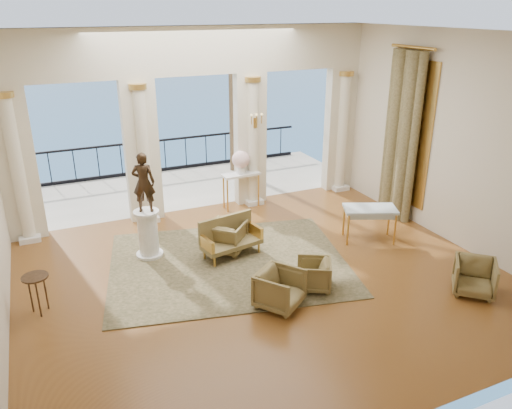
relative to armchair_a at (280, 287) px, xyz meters
name	(u,v)px	position (x,y,z in m)	size (l,w,h in m)	color
floor	(264,278)	(0.16, 1.00, -0.37)	(9.00, 9.00, 0.00)	#48250E
room_walls	(295,148)	(0.16, -0.12, 2.51)	(9.00, 9.00, 9.00)	beige
arcade	(197,110)	(0.16, 4.82, 2.21)	(9.00, 0.56, 4.50)	beige
terrace	(180,187)	(0.16, 6.80, -0.42)	(10.00, 3.60, 0.10)	#A8A28D
balustrade	(165,158)	(0.16, 8.40, 0.04)	(9.00, 0.06, 1.03)	black
palm_tree	(231,36)	(2.16, 7.60, 3.72)	(2.00, 2.00, 4.50)	#4C3823
sea	(62,98)	(0.16, 61.00, -6.37)	(160.00, 160.00, 0.00)	teal
curtain	(401,137)	(4.44, 2.50, 1.65)	(0.33, 1.40, 4.09)	#4D4426
window_frame	(407,133)	(4.63, 2.50, 1.73)	(0.04, 1.60, 3.40)	gold
wall_sconce	(256,122)	(1.56, 4.51, 1.86)	(0.30, 0.11, 0.33)	gold
rug	(229,263)	(-0.26, 1.80, -0.36)	(4.74, 3.69, 0.02)	#2A2F19
armchair_a	(280,287)	(0.00, 0.00, 0.00)	(0.72, 0.68, 0.74)	#463B1F
armchair_b	(475,275)	(3.43, -1.07, -0.01)	(0.70, 0.66, 0.72)	#463B1F
armchair_c	(314,273)	(0.84, 0.28, -0.06)	(0.61, 0.57, 0.63)	#463B1F
armchair_d	(227,235)	(-0.07, 2.36, 0.00)	(0.72, 0.67, 0.74)	#463B1F
settee	(229,237)	(-0.09, 2.17, 0.04)	(1.35, 0.76, 0.84)	#463B1F
game_table	(370,211)	(3.01, 1.57, 0.33)	(1.29, 1.02, 0.78)	silver
pedestal	(148,235)	(-1.65, 2.80, 0.12)	(0.56, 0.56, 1.03)	silver
statue	(143,182)	(-1.65, 2.80, 1.27)	(0.45, 0.30, 1.23)	#2E2014
console_table	(241,179)	(1.17, 4.55, 0.40)	(0.99, 0.43, 0.93)	silver
urn	(241,161)	(1.17, 4.55, 0.89)	(0.45, 0.45, 0.59)	white
side_table	(36,281)	(-3.84, 1.51, 0.24)	(0.44, 0.44, 0.71)	black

